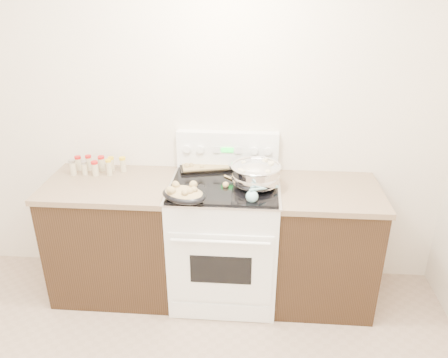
{
  "coord_description": "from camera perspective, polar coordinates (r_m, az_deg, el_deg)",
  "views": [
    {
      "loc": [
        0.56,
        -1.34,
        2.25
      ],
      "look_at": [
        0.35,
        1.37,
        1.0
      ],
      "focal_mm": 35.0,
      "sensor_mm": 36.0,
      "label": 1
    }
  ],
  "objects": [
    {
      "name": "mixing_bowl",
      "position": [
        3.0,
        4.18,
        0.48
      ],
      "size": [
        0.39,
        0.39,
        0.2
      ],
      "color": "silver",
      "rests_on": "kitchen_range"
    },
    {
      "name": "roasting_pan",
      "position": [
        2.82,
        -5.3,
        -1.93
      ],
      "size": [
        0.36,
        0.32,
        0.11
      ],
      "color": "black",
      "rests_on": "kitchen_range"
    },
    {
      "name": "room_shell",
      "position": [
        1.55,
        -17.05,
        2.97
      ],
      "size": [
        4.1,
        3.6,
        2.75
      ],
      "color": "silver",
      "rests_on": "ground"
    },
    {
      "name": "spice_jars",
      "position": [
        3.41,
        -16.44,
        1.73
      ],
      "size": [
        0.4,
        0.15,
        0.13
      ],
      "color": "#BFB28C",
      "rests_on": "counter_left"
    },
    {
      "name": "wooden_spoon",
      "position": [
        3.03,
        0.86,
        -0.58
      ],
      "size": [
        0.21,
        0.19,
        0.04
      ],
      "color": "tan",
      "rests_on": "kitchen_range"
    },
    {
      "name": "counter_left",
      "position": [
        3.46,
        -13.88,
        -7.27
      ],
      "size": [
        0.93,
        0.67,
        0.92
      ],
      "color": "black",
      "rests_on": "ground"
    },
    {
      "name": "baking_sheet",
      "position": [
        3.33,
        -2.66,
        1.87
      ],
      "size": [
        0.43,
        0.35,
        0.06
      ],
      "color": "black",
      "rests_on": "kitchen_range"
    },
    {
      "name": "counter_right",
      "position": [
        3.34,
        12.81,
        -8.4
      ],
      "size": [
        0.73,
        0.67,
        0.92
      ],
      "color": "black",
      "rests_on": "ground"
    },
    {
      "name": "kitchen_range",
      "position": [
        3.28,
        0.07,
        -7.71
      ],
      "size": [
        0.78,
        0.73,
        1.22
      ],
      "color": "white",
      "rests_on": "ground"
    },
    {
      "name": "blue_ladle",
      "position": [
        2.82,
        3.87,
        -2.17
      ],
      "size": [
        0.22,
        0.21,
        0.1
      ],
      "color": "#8DCCD2",
      "rests_on": "kitchen_range"
    }
  ]
}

